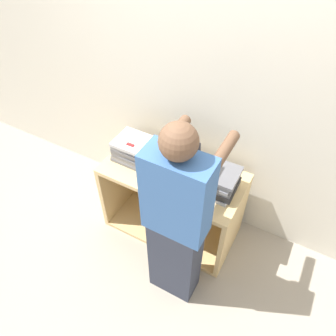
% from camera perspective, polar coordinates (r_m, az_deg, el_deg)
% --- Properties ---
extents(ground_plane, '(12.00, 12.00, 0.00)m').
position_cam_1_polar(ground_plane, '(2.93, -1.89, -13.94)').
color(ground_plane, '#9E9384').
extents(wall_back, '(8.00, 0.05, 2.40)m').
position_cam_1_polar(wall_back, '(2.48, 5.32, 12.97)').
color(wall_back, beige).
rests_on(wall_back, ground_plane).
extents(cart, '(1.11, 0.56, 0.70)m').
position_cam_1_polar(cart, '(2.82, 1.46, -4.95)').
color(cart, tan).
rests_on(cart, ground_plane).
extents(laptop_open, '(0.31, 0.29, 0.26)m').
position_cam_1_polar(laptop_open, '(2.51, 1.45, 0.78)').
color(laptop_open, '#333338').
rests_on(laptop_open, cart).
extents(laptop_stack_left, '(0.32, 0.27, 0.18)m').
position_cam_1_polar(laptop_stack_left, '(2.59, -5.70, 3.23)').
color(laptop_stack_left, slate).
rests_on(laptop_stack_left, cart).
extents(laptop_stack_right, '(0.33, 0.26, 0.18)m').
position_cam_1_polar(laptop_stack_right, '(2.37, 8.19, -1.94)').
color(laptop_stack_right, '#B7B7BC').
rests_on(laptop_stack_right, cart).
extents(person, '(0.40, 0.52, 1.57)m').
position_cam_1_polar(person, '(2.11, 1.52, -9.62)').
color(person, '#2D3342').
rests_on(person, ground_plane).
extents(inventory_tag, '(0.06, 0.02, 0.01)m').
position_cam_1_polar(inventory_tag, '(2.49, -6.59, 4.06)').
color(inventory_tag, red).
rests_on(inventory_tag, laptop_stack_left).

